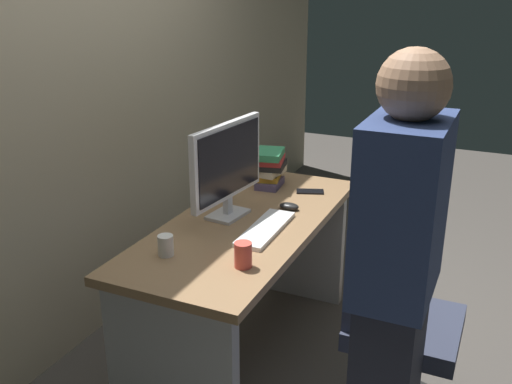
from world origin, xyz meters
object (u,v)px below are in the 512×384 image
at_px(person_at_desk, 394,293).
at_px(book_stack, 270,167).
at_px(desk, 247,264).
at_px(cup_near_keyboard, 243,255).
at_px(keyboard, 265,229).
at_px(cup_by_monitor, 166,245).
at_px(office_chair, 391,330).
at_px(cell_phone, 310,191).
at_px(handbag, 403,290).
at_px(monitor, 227,165).
at_px(mouse, 289,206).

relative_size(person_at_desk, book_stack, 7.01).
bearing_deg(desk, cup_near_keyboard, -156.20).
height_order(keyboard, cup_by_monitor, cup_by_monitor).
distance_m(office_chair, cup_by_monitor, 1.01).
height_order(keyboard, cell_phone, keyboard).
bearing_deg(cup_by_monitor, keyboard, -34.76).
height_order(cup_by_monitor, handbag, cup_by_monitor).
relative_size(monitor, mouse, 5.40).
bearing_deg(mouse, handbag, -43.08).
height_order(person_at_desk, cell_phone, person_at_desk).
height_order(mouse, cup_by_monitor, cup_by_monitor).
relative_size(mouse, handbag, 0.26).
height_order(office_chair, keyboard, office_chair).
bearing_deg(person_at_desk, keyboard, 55.10).
bearing_deg(cell_phone, keyboard, 158.23).
xyz_separation_m(keyboard, handbag, (0.83, -0.51, -0.63)).
xyz_separation_m(office_chair, cup_by_monitor, (-0.34, 0.88, 0.37)).
relative_size(keyboard, cup_by_monitor, 4.89).
bearing_deg(mouse, person_at_desk, -138.44).
bearing_deg(cup_near_keyboard, book_stack, 16.98).
relative_size(person_at_desk, cell_phone, 11.38).
xyz_separation_m(cup_near_keyboard, cup_by_monitor, (-0.04, 0.33, -0.01)).
relative_size(cup_near_keyboard, cup_by_monitor, 1.17).
relative_size(keyboard, cup_near_keyboard, 4.17).
relative_size(book_stack, cell_phone, 1.62).
distance_m(monitor, keyboard, 0.35).
height_order(office_chair, book_stack, book_stack).
relative_size(cup_by_monitor, book_stack, 0.38).
distance_m(keyboard, book_stack, 0.62).
bearing_deg(office_chair, monitor, 80.21).
xyz_separation_m(office_chair, person_at_desk, (-0.41, -0.07, 0.41)).
bearing_deg(person_at_desk, cell_phone, 32.47).
distance_m(office_chair, cell_phone, 0.92).
relative_size(monitor, cell_phone, 3.75).
bearing_deg(office_chair, handbag, 6.09).
xyz_separation_m(monitor, cup_near_keyboard, (-0.44, -0.29, -0.21)).
xyz_separation_m(cell_phone, handbag, (0.27, -0.50, -0.62)).
relative_size(keyboard, book_stack, 1.84).
xyz_separation_m(office_chair, monitor, (0.14, 0.84, 0.58)).
xyz_separation_m(office_chair, handbag, (0.89, 0.09, -0.29)).
height_order(book_stack, handbag, book_stack).
distance_m(cup_near_keyboard, handbag, 1.43).
distance_m(cup_by_monitor, handbag, 1.59).
distance_m(desk, monitor, 0.50).
xyz_separation_m(person_at_desk, cup_near_keyboard, (0.11, 0.61, -0.04)).
relative_size(cup_by_monitor, handbag, 0.23).
bearing_deg(cell_phone, person_at_desk, -167.81).
height_order(monitor, cup_near_keyboard, monitor).
bearing_deg(book_stack, handbag, -70.26).
xyz_separation_m(person_at_desk, cup_by_monitor, (0.07, 0.94, -0.04)).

